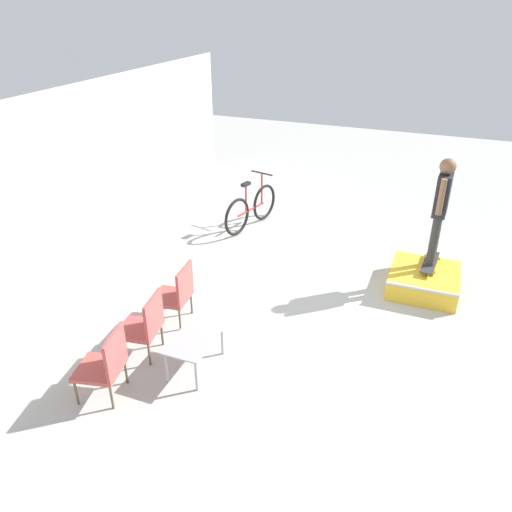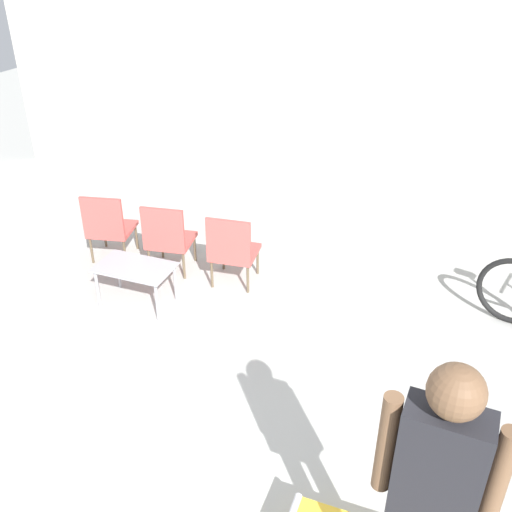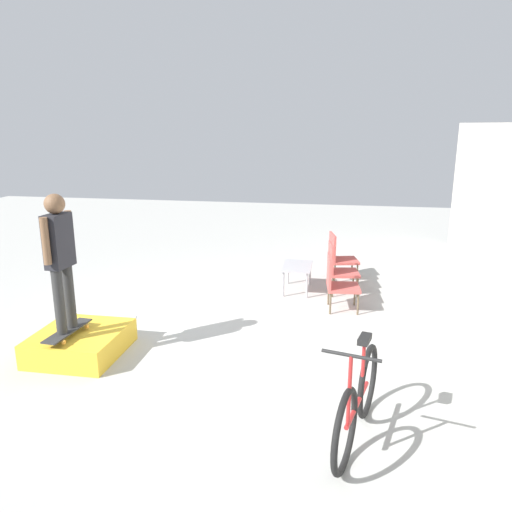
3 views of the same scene
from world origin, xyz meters
The scene contains 10 objects.
ground_plane centered at (0.00, 0.00, 0.00)m, with size 24.00×24.00×0.00m, color #A8A8A3.
house_wall_back centered at (0.00, 4.78, 1.50)m, with size 12.00×0.06×3.00m.
skate_ramp_box centered at (1.40, -1.28, 0.16)m, with size 1.20×1.09×0.35m.
skateboard_on_ramp centered at (1.61, -1.33, 0.41)m, with size 0.84×0.30×0.07m.
person_skater centered at (1.61, -1.33, 1.46)m, with size 0.57×0.25×1.75m.
coffee_table centered at (-1.71, 1.31, 0.41)m, with size 0.85×0.52×0.48m.
patio_chair_left centered at (-2.53, 2.05, 0.49)m, with size 0.62×0.62×0.92m.
patio_chair_center centered at (-1.69, 2.05, 0.49)m, with size 0.59×0.59×0.92m.
patio_chair_right centered at (-0.85, 2.05, 0.49)m, with size 0.57×0.57×0.92m.
bicycle centered at (2.68, 2.30, 0.41)m, with size 1.69×0.59×1.08m.
Camera 1 is at (-6.17, -1.29, 4.38)m, focal length 35.00 mm.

